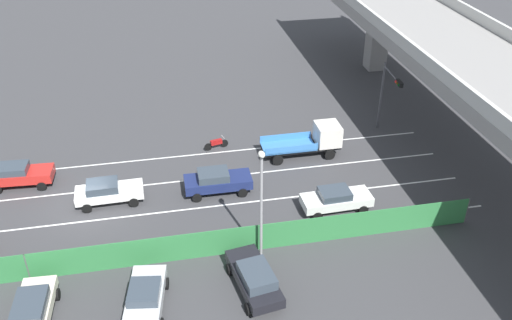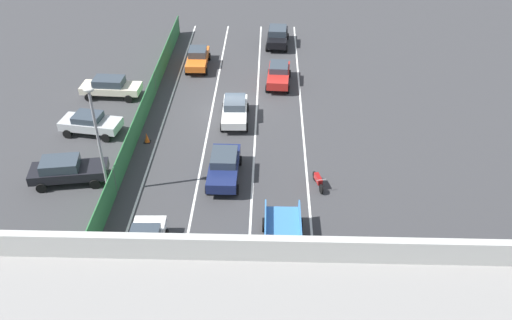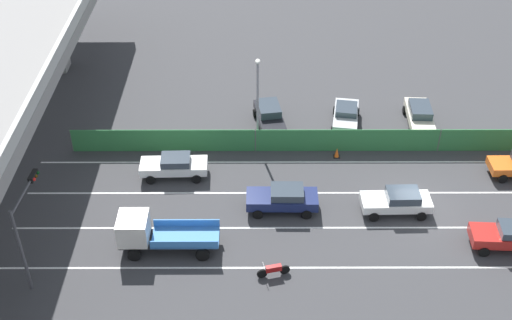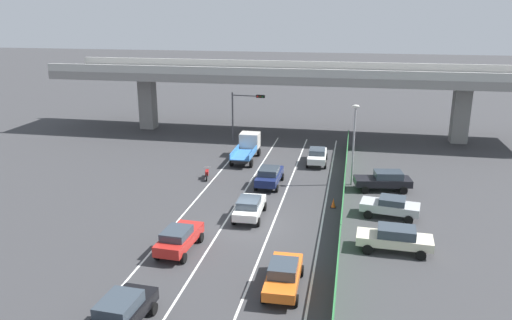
{
  "view_description": "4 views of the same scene",
  "coord_description": "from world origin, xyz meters",
  "px_view_note": "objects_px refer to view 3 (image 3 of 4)",
  "views": [
    {
      "loc": [
        31.4,
        4.96,
        21.85
      ],
      "look_at": [
        -1.54,
        11.57,
        1.22
      ],
      "focal_mm": 39.01,
      "sensor_mm": 36.0,
      "label": 1
    },
    {
      "loc": [
        -2.67,
        35.83,
        20.21
      ],
      "look_at": [
        -1.95,
        9.92,
        2.35
      ],
      "focal_mm": 37.66,
      "sensor_mm": 36.0,
      "label": 2
    },
    {
      "loc": [
        -32.43,
        10.34,
        27.94
      ],
      "look_at": [
        2.99,
        10.26,
        1.78
      ],
      "focal_mm": 46.59,
      "sensor_mm": 36.0,
      "label": 3
    },
    {
      "loc": [
        6.91,
        -32.21,
        14.7
      ],
      "look_at": [
        -1.15,
        8.83,
        2.16
      ],
      "focal_mm": 35.33,
      "sensor_mm": 36.0,
      "label": 4
    }
  ],
  "objects_px": {
    "motorcycle": "(273,270)",
    "car_sedan_red": "(509,236)",
    "parked_sedan_cream": "(420,115)",
    "parked_sedan_dark": "(270,116)",
    "car_sedan_navy": "(283,198)",
    "street_lamp": "(258,96)",
    "parked_wagon_silver": "(346,115)",
    "traffic_light": "(26,218)",
    "car_hatchback_white": "(174,165)",
    "car_sedan_white": "(398,201)",
    "traffic_cone": "(337,153)",
    "flatbed_truck_blue": "(151,233)"
  },
  "relations": [
    {
      "from": "motorcycle",
      "to": "parked_wagon_silver",
      "type": "xyz_separation_m",
      "value": [
        15.73,
        -5.84,
        0.4
      ]
    },
    {
      "from": "parked_sedan_dark",
      "to": "car_sedan_navy",
      "type": "bearing_deg",
      "value": -175.95
    },
    {
      "from": "car_sedan_navy",
      "to": "street_lamp",
      "type": "height_order",
      "value": "street_lamp"
    },
    {
      "from": "car_sedan_red",
      "to": "car_hatchback_white",
      "type": "height_order",
      "value": "car_sedan_red"
    },
    {
      "from": "car_sedan_red",
      "to": "traffic_cone",
      "type": "relative_size",
      "value": 6.06
    },
    {
      "from": "flatbed_truck_blue",
      "to": "traffic_cone",
      "type": "distance_m",
      "value": 15.17
    },
    {
      "from": "motorcycle",
      "to": "street_lamp",
      "type": "relative_size",
      "value": 0.27
    },
    {
      "from": "parked_sedan_dark",
      "to": "motorcycle",
      "type": "bearing_deg",
      "value": 179.78
    },
    {
      "from": "car_sedan_white",
      "to": "motorcycle",
      "type": "bearing_deg",
      "value": 125.02
    },
    {
      "from": "car_hatchback_white",
      "to": "parked_sedan_cream",
      "type": "bearing_deg",
      "value": -70.73
    },
    {
      "from": "car_sedan_white",
      "to": "parked_wagon_silver",
      "type": "relative_size",
      "value": 1.0
    },
    {
      "from": "car_sedan_white",
      "to": "flatbed_truck_blue",
      "type": "xyz_separation_m",
      "value": [
        -3.36,
        15.18,
        0.36
      ]
    },
    {
      "from": "flatbed_truck_blue",
      "to": "traffic_light",
      "type": "relative_size",
      "value": 1.04
    },
    {
      "from": "car_sedan_white",
      "to": "car_sedan_red",
      "type": "relative_size",
      "value": 1.0
    },
    {
      "from": "car_sedan_red",
      "to": "parked_wagon_silver",
      "type": "bearing_deg",
      "value": 31.58
    },
    {
      "from": "car_sedan_red",
      "to": "car_hatchback_white",
      "type": "distance_m",
      "value": 21.79
    },
    {
      "from": "street_lamp",
      "to": "parked_sedan_dark",
      "type": "bearing_deg",
      "value": -18.7
    },
    {
      "from": "car_sedan_red",
      "to": "parked_wagon_silver",
      "type": "xyz_separation_m",
      "value": [
        13.39,
        8.23,
        -0.05
      ]
    },
    {
      "from": "car_sedan_navy",
      "to": "street_lamp",
      "type": "distance_m",
      "value": 7.94
    },
    {
      "from": "parked_sedan_dark",
      "to": "flatbed_truck_blue",
      "type": "bearing_deg",
      "value": 151.43
    },
    {
      "from": "car_sedan_white",
      "to": "car_sedan_navy",
      "type": "xyz_separation_m",
      "value": [
        0.24,
        7.26,
        0.04
      ]
    },
    {
      "from": "traffic_light",
      "to": "car_sedan_white",
      "type": "bearing_deg",
      "value": -76.46
    },
    {
      "from": "car_sedan_white",
      "to": "parked_sedan_cream",
      "type": "height_order",
      "value": "parked_sedan_cream"
    },
    {
      "from": "parked_wagon_silver",
      "to": "traffic_light",
      "type": "xyz_separation_m",
      "value": [
        -15.29,
        19.34,
        3.17
      ]
    },
    {
      "from": "car_sedan_red",
      "to": "car_sedan_navy",
      "type": "distance_m",
      "value": 13.78
    },
    {
      "from": "motorcycle",
      "to": "car_sedan_red",
      "type": "bearing_deg",
      "value": -80.58
    },
    {
      "from": "car_sedan_navy",
      "to": "parked_sedan_cream",
      "type": "xyz_separation_m",
      "value": [
        9.84,
        -10.68,
        -0.01
      ]
    },
    {
      "from": "car_hatchback_white",
      "to": "car_sedan_red",
      "type": "bearing_deg",
      "value": -108.92
    },
    {
      "from": "parked_sedan_cream",
      "to": "traffic_light",
      "type": "distance_m",
      "value": 29.39
    },
    {
      "from": "car_hatchback_white",
      "to": "parked_wagon_silver",
      "type": "distance_m",
      "value": 13.91
    },
    {
      "from": "motorcycle",
      "to": "parked_sedan_cream",
      "type": "distance_m",
      "value": 19.41
    },
    {
      "from": "motorcycle",
      "to": "parked_sedan_dark",
      "type": "height_order",
      "value": "parked_sedan_dark"
    },
    {
      "from": "car_hatchback_white",
      "to": "traffic_cone",
      "type": "distance_m",
      "value": 11.53
    },
    {
      "from": "parked_sedan_dark",
      "to": "parked_wagon_silver",
      "type": "bearing_deg",
      "value": -88.19
    },
    {
      "from": "flatbed_truck_blue",
      "to": "street_lamp",
      "type": "bearing_deg",
      "value": -30.84
    },
    {
      "from": "car_sedan_white",
      "to": "motorcycle",
      "type": "height_order",
      "value": "car_sedan_white"
    },
    {
      "from": "street_lamp",
      "to": "car_hatchback_white",
      "type": "bearing_deg",
      "value": 121.2
    },
    {
      "from": "parked_sedan_cream",
      "to": "car_hatchback_white",
      "type": "bearing_deg",
      "value": 109.27
    },
    {
      "from": "car_sedan_navy",
      "to": "parked_wagon_silver",
      "type": "xyz_separation_m",
      "value": [
        9.88,
        -5.1,
        -0.06
      ]
    },
    {
      "from": "car_hatchback_white",
      "to": "parked_sedan_cream",
      "type": "distance_m",
      "value": 19.03
    },
    {
      "from": "parked_sedan_cream",
      "to": "car_sedan_red",
      "type": "bearing_deg",
      "value": -168.77
    },
    {
      "from": "car_sedan_red",
      "to": "flatbed_truck_blue",
      "type": "xyz_separation_m",
      "value": [
        -0.09,
        21.26,
        0.34
      ]
    },
    {
      "from": "car_sedan_white",
      "to": "car_hatchback_white",
      "type": "distance_m",
      "value": 15.03
    },
    {
      "from": "car_sedan_navy",
      "to": "traffic_cone",
      "type": "height_order",
      "value": "car_sedan_navy"
    },
    {
      "from": "motorcycle",
      "to": "street_lamp",
      "type": "distance_m",
      "value": 13.44
    },
    {
      "from": "traffic_cone",
      "to": "parked_sedan_cream",
      "type": "bearing_deg",
      "value": -58.12
    },
    {
      "from": "motorcycle",
      "to": "parked_wagon_silver",
      "type": "distance_m",
      "value": 16.78
    },
    {
      "from": "car_sedan_red",
      "to": "traffic_cone",
      "type": "distance_m",
      "value": 13.1
    },
    {
      "from": "car_hatchback_white",
      "to": "parked_sedan_dark",
      "type": "distance_m",
      "value": 9.01
    },
    {
      "from": "car_hatchback_white",
      "to": "traffic_light",
      "type": "bearing_deg",
      "value": 142.21
    }
  ]
}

